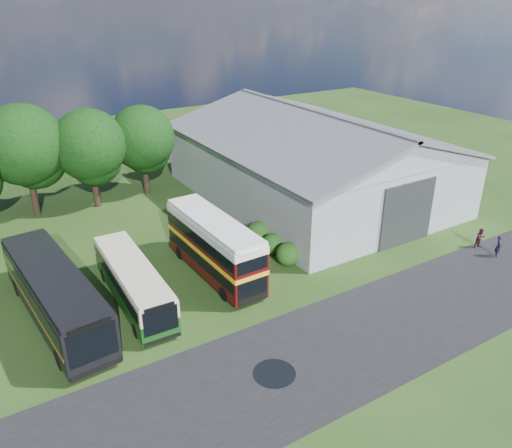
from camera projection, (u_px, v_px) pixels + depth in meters
ground at (267, 333)px, 28.28m from camera, size 120.00×120.00×0.00m
asphalt_road at (343, 344)px, 27.39m from camera, size 60.00×8.00×0.02m
puddle at (274, 374)px, 25.25m from camera, size 2.20×2.20×0.01m
storage_shed at (311, 153)px, 46.04m from camera, size 18.80×24.80×8.15m
tree_mid at (24, 145)px, 41.09m from camera, size 6.80×6.80×9.60m
tree_right_a at (89, 145)px, 42.90m from camera, size 6.26×6.26×8.83m
tree_right_b at (142, 138)px, 46.00m from camera, size 5.98×5.98×8.45m
shrub_front at (288, 264)px, 35.59m from camera, size 1.70×1.70×1.70m
shrub_mid at (272, 252)px, 37.14m from camera, size 1.60×1.60×1.60m
shrub_back at (258, 242)px, 38.69m from camera, size 1.80×1.80×1.80m
bus_green_single at (133, 282)px, 30.53m from camera, size 2.54×9.86×2.70m
bus_maroon_double at (214, 247)px, 33.46m from camera, size 2.70×9.67×4.13m
bus_dark_single at (55, 294)px, 28.67m from camera, size 3.95×12.42×3.37m
visitor_a at (499, 246)px, 36.19m from camera, size 0.72×0.72×1.69m
visitor_b at (480, 238)px, 37.47m from camera, size 0.86×0.73×1.59m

